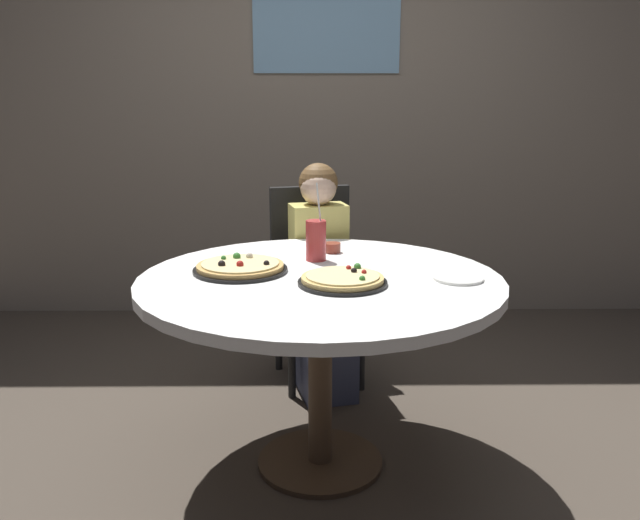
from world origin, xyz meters
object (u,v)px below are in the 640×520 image
at_px(diner_child, 322,292).
at_px(pizza_cheese, 240,267).
at_px(dining_table, 320,300).
at_px(chair_wooden, 314,273).
at_px(pizza_veggie, 343,280).
at_px(sauce_bowl, 332,248).
at_px(plate_small, 458,278).
at_px(soda_cup, 316,240).

distance_m(diner_child, pizza_cheese, 0.75).
height_order(dining_table, chair_wooden, chair_wooden).
xyz_separation_m(pizza_veggie, sauce_bowl, (-0.02, 0.48, 0.00)).
height_order(dining_table, pizza_veggie, pizza_veggie).
xyz_separation_m(diner_child, plate_small, (0.47, -0.74, 0.27)).
xyz_separation_m(dining_table, chair_wooden, (-0.02, 0.87, -0.13)).
height_order(pizza_cheese, plate_small, pizza_cheese).
bearing_deg(plate_small, dining_table, 175.26).
xyz_separation_m(soda_cup, plate_small, (0.50, -0.29, -0.08)).
distance_m(dining_table, plate_small, 0.50).
height_order(chair_wooden, plate_small, chair_wooden).
relative_size(pizza_veggie, soda_cup, 1.01).
xyz_separation_m(dining_table, diner_child, (0.02, 0.70, -0.18)).
bearing_deg(soda_cup, diner_child, 86.07).
bearing_deg(pizza_veggie, chair_wooden, 95.74).
bearing_deg(pizza_cheese, sauce_bowl, 41.27).
height_order(sauce_bowl, plate_small, sauce_bowl).
bearing_deg(chair_wooden, dining_table, -88.65).
bearing_deg(sauce_bowl, plate_small, -44.36).
bearing_deg(pizza_veggie, soda_cup, 104.71).
distance_m(pizza_veggie, soda_cup, 0.36).
bearing_deg(chair_wooden, sauce_bowl, -81.32).
bearing_deg(pizza_cheese, plate_small, -8.56).
xyz_separation_m(dining_table, pizza_veggie, (0.08, -0.10, 0.10)).
bearing_deg(soda_cup, dining_table, -86.83).
relative_size(chair_wooden, sauce_bowl, 13.57).
distance_m(dining_table, diner_child, 0.72).
bearing_deg(dining_table, pizza_veggie, -51.76).
bearing_deg(soda_cup, plate_small, -29.89).
bearing_deg(pizza_veggie, dining_table, 128.24).
relative_size(chair_wooden, diner_child, 0.88).
bearing_deg(dining_table, soda_cup, 93.17).
bearing_deg(plate_small, pizza_veggie, -172.07).
bearing_deg(pizza_cheese, dining_table, -14.68).
distance_m(dining_table, pizza_cheese, 0.32).
distance_m(sauce_bowl, plate_small, 0.61).
bearing_deg(dining_table, chair_wooden, 91.35).
distance_m(pizza_cheese, plate_small, 0.79).
bearing_deg(soda_cup, chair_wooden, 90.62).
height_order(diner_child, pizza_veggie, diner_child).
distance_m(chair_wooden, sauce_bowl, 0.55).
xyz_separation_m(dining_table, soda_cup, (-0.01, 0.25, 0.17)).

